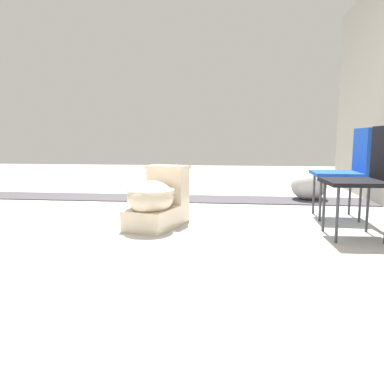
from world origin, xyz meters
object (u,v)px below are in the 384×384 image
object	(u,v)px
toilet	(157,201)
folding_chair_left	(349,164)
boulder_near	(309,185)
folding_chair_middle	(370,170)

from	to	relation	value
toilet	folding_chair_left	size ratio (longest dim) A/B	0.85
boulder_near	toilet	bearing A→B (deg)	-44.60
folding_chair_left	toilet	bearing A→B (deg)	19.07
toilet	folding_chair_left	bearing A→B (deg)	123.99
toilet	folding_chair_middle	size ratio (longest dim) A/B	0.85
folding_chair_left	folding_chair_middle	bearing A→B (deg)	87.32
folding_chair_left	folding_chair_middle	xyz separation A→B (m)	(0.70, -0.05, 0.00)
boulder_near	folding_chair_left	bearing A→B (deg)	8.02
folding_chair_left	folding_chair_middle	world-z (taller)	same
folding_chair_middle	boulder_near	distance (m)	1.78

